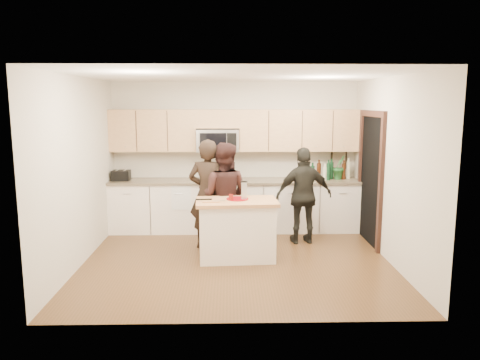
{
  "coord_description": "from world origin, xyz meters",
  "views": [
    {
      "loc": [
        -0.1,
        -6.67,
        2.33
      ],
      "look_at": [
        0.06,
        0.35,
        1.16
      ],
      "focal_mm": 35.0,
      "sensor_mm": 36.0,
      "label": 1
    }
  ],
  "objects_px": {
    "woman_left": "(208,194)",
    "woman_center": "(223,196)",
    "island": "(237,229)",
    "toaster": "(121,175)",
    "woman_right": "(304,196)"
  },
  "relations": [
    {
      "from": "woman_left",
      "to": "woman_right",
      "type": "relative_size",
      "value": 1.1
    },
    {
      "from": "toaster",
      "to": "woman_center",
      "type": "relative_size",
      "value": 0.18
    },
    {
      "from": "toaster",
      "to": "woman_left",
      "type": "bearing_deg",
      "value": -32.38
    },
    {
      "from": "island",
      "to": "woman_center",
      "type": "xyz_separation_m",
      "value": [
        -0.2,
        0.55,
        0.4
      ]
    },
    {
      "from": "toaster",
      "to": "woman_left",
      "type": "relative_size",
      "value": 0.18
    },
    {
      "from": "woman_left",
      "to": "woman_center",
      "type": "distance_m",
      "value": 0.24
    },
    {
      "from": "island",
      "to": "woman_left",
      "type": "relative_size",
      "value": 0.7
    },
    {
      "from": "island",
      "to": "woman_left",
      "type": "xyz_separation_m",
      "value": [
        -0.44,
        0.55,
        0.43
      ]
    },
    {
      "from": "woman_left",
      "to": "woman_right",
      "type": "bearing_deg",
      "value": -158.72
    },
    {
      "from": "woman_right",
      "to": "woman_left",
      "type": "bearing_deg",
      "value": 1.52
    },
    {
      "from": "island",
      "to": "woman_center",
      "type": "height_order",
      "value": "woman_center"
    },
    {
      "from": "woman_left",
      "to": "island",
      "type": "bearing_deg",
      "value": 141.73
    },
    {
      "from": "woman_left",
      "to": "woman_right",
      "type": "xyz_separation_m",
      "value": [
        1.57,
        0.23,
        -0.08
      ]
    },
    {
      "from": "island",
      "to": "woman_center",
      "type": "relative_size",
      "value": 0.73
    },
    {
      "from": "island",
      "to": "woman_center",
      "type": "bearing_deg",
      "value": 106.81
    }
  ]
}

